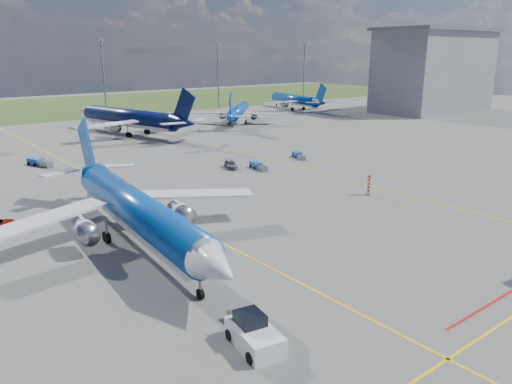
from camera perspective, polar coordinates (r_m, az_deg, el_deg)
ground at (r=47.57m, az=-0.02°, el=-7.81°), size 400.00×400.00×0.00m
taxiway_lines at (r=70.28m, az=-13.99°, el=-0.40°), size 60.25×160.00×0.02m
floodlight_masts at (r=149.08m, az=-24.32°, el=11.95°), size 202.20×0.50×22.70m
terminal_building at (r=174.67m, az=19.68°, el=12.95°), size 42.00×22.00×26.00m
warning_post at (r=69.97m, az=12.80°, el=0.87°), size 0.50×0.50×3.00m
bg_jet_n at (r=122.84m, az=-14.16°, el=6.40°), size 42.37×50.01×11.38m
bg_jet_ne at (r=139.34m, az=-1.96°, el=7.94°), size 43.70×44.00×9.22m
bg_jet_ene at (r=171.99m, az=4.38°, el=9.40°), size 33.25×40.11×9.38m
main_airliner at (r=52.45m, az=-13.14°, el=-5.94°), size 34.72×43.55×10.72m
pushback_tug at (r=34.58m, az=-0.29°, el=-15.92°), size 3.11×6.52×2.17m
service_car_c at (r=84.29m, az=-2.91°, el=3.16°), size 3.36×4.68×1.26m
baggage_tug_w at (r=83.63m, az=0.24°, el=2.97°), size 2.17×4.75×1.03m
baggage_tug_c at (r=93.74m, az=-23.52°, el=3.11°), size 3.18×5.65×1.23m
baggage_tug_e at (r=92.59m, az=4.88°, el=4.16°), size 2.85×4.51×0.99m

